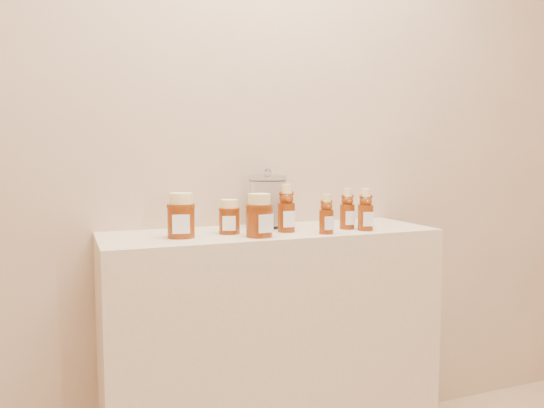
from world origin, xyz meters
name	(u,v)px	position (x,y,z in m)	size (l,w,h in m)	color
wall_back	(252,109)	(0.00, 1.75, 1.35)	(3.50, 0.02, 2.70)	tan
display_table	(271,352)	(0.00, 1.55, 0.45)	(1.20, 0.40, 0.90)	#CAB294
bear_bottle_back_left	(286,205)	(0.04, 1.51, 1.00)	(0.07, 0.07, 0.19)	#602107
bear_bottle_back_mid	(347,206)	(0.28, 1.50, 0.98)	(0.06, 0.06, 0.17)	#602107
bear_bottle_back_right	(365,205)	(0.38, 1.54, 0.98)	(0.05, 0.05, 0.16)	#602107
bear_bottle_front_left	(326,211)	(0.15, 1.42, 0.98)	(0.05, 0.05, 0.16)	#602107
bear_bottle_front_right	(366,207)	(0.32, 1.44, 0.99)	(0.06, 0.06, 0.17)	#602107
honey_jar_left	(181,215)	(-0.33, 1.51, 0.97)	(0.09, 0.09, 0.15)	#602107
honey_jar_back	(229,217)	(-0.16, 1.54, 0.96)	(0.08, 0.08, 0.12)	#602107
honey_jar_front	(259,215)	(-0.09, 1.44, 0.97)	(0.09, 0.09, 0.14)	#602107
glass_canister	(268,199)	(0.02, 1.64, 1.01)	(0.14, 0.14, 0.22)	white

